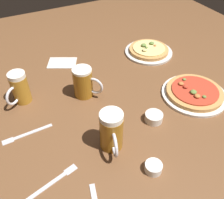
{
  "coord_description": "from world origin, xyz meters",
  "views": [
    {
      "loc": [
        -0.38,
        -0.75,
        0.77
      ],
      "look_at": [
        0.0,
        0.0,
        0.02
      ],
      "focal_mm": 39.87,
      "sensor_mm": 36.0,
      "label": 1
    }
  ],
  "objects_px": {
    "beer_mug_dark": "(84,83)",
    "napkin_folded": "(62,63)",
    "fork_left": "(50,184)",
    "pizza_plate_near": "(194,93)",
    "fork_spare": "(26,134)",
    "ramekin_sauce": "(153,167)",
    "beer_mug_amber": "(19,88)",
    "pizza_plate_far": "(149,51)",
    "ramekin_butter": "(154,117)",
    "beer_mug_pale": "(112,131)"
  },
  "relations": [
    {
      "from": "pizza_plate_near",
      "to": "ramekin_sauce",
      "type": "distance_m",
      "value": 0.47
    },
    {
      "from": "beer_mug_pale",
      "to": "ramekin_butter",
      "type": "distance_m",
      "value": 0.23
    },
    {
      "from": "beer_mug_pale",
      "to": "napkin_folded",
      "type": "distance_m",
      "value": 0.64
    },
    {
      "from": "beer_mug_pale",
      "to": "beer_mug_dark",
      "type": "bearing_deg",
      "value": 85.9
    },
    {
      "from": "pizza_plate_near",
      "to": "pizza_plate_far",
      "type": "xyz_separation_m",
      "value": [
        0.02,
        0.42,
        -0.0
      ]
    },
    {
      "from": "beer_mug_amber",
      "to": "ramekin_butter",
      "type": "relative_size",
      "value": 2.0
    },
    {
      "from": "pizza_plate_far",
      "to": "ramekin_butter",
      "type": "xyz_separation_m",
      "value": [
        -0.28,
        -0.47,
        0.0
      ]
    },
    {
      "from": "ramekin_sauce",
      "to": "beer_mug_dark",
      "type": "bearing_deg",
      "value": 96.7
    },
    {
      "from": "beer_mug_dark",
      "to": "napkin_folded",
      "type": "bearing_deg",
      "value": 91.79
    },
    {
      "from": "pizza_plate_near",
      "to": "napkin_folded",
      "type": "distance_m",
      "value": 0.72
    },
    {
      "from": "pizza_plate_near",
      "to": "fork_spare",
      "type": "height_order",
      "value": "pizza_plate_near"
    },
    {
      "from": "fork_spare",
      "to": "ramekin_sauce",
      "type": "bearing_deg",
      "value": -45.44
    },
    {
      "from": "beer_mug_pale",
      "to": "fork_spare",
      "type": "relative_size",
      "value": 0.83
    },
    {
      "from": "ramekin_butter",
      "to": "beer_mug_amber",
      "type": "bearing_deg",
      "value": 141.0
    },
    {
      "from": "beer_mug_amber",
      "to": "pizza_plate_far",
      "type": "bearing_deg",
      "value": 6.98
    },
    {
      "from": "beer_mug_dark",
      "to": "fork_left",
      "type": "relative_size",
      "value": 0.67
    },
    {
      "from": "beer_mug_pale",
      "to": "fork_left",
      "type": "height_order",
      "value": "beer_mug_pale"
    },
    {
      "from": "beer_mug_dark",
      "to": "ramekin_sauce",
      "type": "bearing_deg",
      "value": -83.3
    },
    {
      "from": "ramekin_butter",
      "to": "napkin_folded",
      "type": "height_order",
      "value": "ramekin_butter"
    },
    {
      "from": "beer_mug_amber",
      "to": "fork_left",
      "type": "xyz_separation_m",
      "value": [
        -0.01,
        -0.47,
        -0.07
      ]
    },
    {
      "from": "beer_mug_dark",
      "to": "ramekin_sauce",
      "type": "xyz_separation_m",
      "value": [
        0.06,
        -0.49,
        -0.06
      ]
    },
    {
      "from": "ramekin_sauce",
      "to": "fork_spare",
      "type": "bearing_deg",
      "value": 134.56
    },
    {
      "from": "pizza_plate_near",
      "to": "pizza_plate_far",
      "type": "bearing_deg",
      "value": 87.01
    },
    {
      "from": "napkin_folded",
      "to": "fork_left",
      "type": "relative_size",
      "value": 0.71
    },
    {
      "from": "beer_mug_dark",
      "to": "fork_spare",
      "type": "relative_size",
      "value": 0.72
    },
    {
      "from": "beer_mug_dark",
      "to": "fork_spare",
      "type": "bearing_deg",
      "value": -157.97
    },
    {
      "from": "ramekin_sauce",
      "to": "napkin_folded",
      "type": "height_order",
      "value": "ramekin_sauce"
    },
    {
      "from": "fork_left",
      "to": "beer_mug_dark",
      "type": "bearing_deg",
      "value": 53.47
    },
    {
      "from": "beer_mug_dark",
      "to": "ramekin_butter",
      "type": "bearing_deg",
      "value": -55.89
    },
    {
      "from": "pizza_plate_far",
      "to": "fork_spare",
      "type": "height_order",
      "value": "pizza_plate_far"
    },
    {
      "from": "pizza_plate_near",
      "to": "napkin_folded",
      "type": "bearing_deg",
      "value": 130.4
    },
    {
      "from": "beer_mug_dark",
      "to": "ramekin_sauce",
      "type": "distance_m",
      "value": 0.5
    },
    {
      "from": "beer_mug_dark",
      "to": "napkin_folded",
      "type": "relative_size",
      "value": 0.94
    },
    {
      "from": "pizza_plate_far",
      "to": "ramekin_sauce",
      "type": "xyz_separation_m",
      "value": [
        -0.42,
        -0.67,
        0.0
      ]
    },
    {
      "from": "beer_mug_amber",
      "to": "fork_spare",
      "type": "bearing_deg",
      "value": -98.99
    },
    {
      "from": "pizza_plate_far",
      "to": "fork_spare",
      "type": "distance_m",
      "value": 0.84
    },
    {
      "from": "beer_mug_amber",
      "to": "fork_left",
      "type": "relative_size",
      "value": 0.7
    },
    {
      "from": "ramekin_sauce",
      "to": "fork_left",
      "type": "relative_size",
      "value": 0.28
    },
    {
      "from": "beer_mug_amber",
      "to": "fork_left",
      "type": "height_order",
      "value": "beer_mug_amber"
    },
    {
      "from": "pizza_plate_far",
      "to": "ramekin_butter",
      "type": "distance_m",
      "value": 0.55
    },
    {
      "from": "beer_mug_dark",
      "to": "fork_spare",
      "type": "height_order",
      "value": "beer_mug_dark"
    },
    {
      "from": "beer_mug_amber",
      "to": "beer_mug_pale",
      "type": "distance_m",
      "value": 0.49
    },
    {
      "from": "beer_mug_pale",
      "to": "napkin_folded",
      "type": "height_order",
      "value": "beer_mug_pale"
    },
    {
      "from": "ramekin_sauce",
      "to": "fork_spare",
      "type": "height_order",
      "value": "ramekin_sauce"
    },
    {
      "from": "pizza_plate_near",
      "to": "beer_mug_pale",
      "type": "xyz_separation_m",
      "value": [
        -0.48,
        -0.09,
        0.07
      ]
    },
    {
      "from": "beer_mug_pale",
      "to": "napkin_folded",
      "type": "xyz_separation_m",
      "value": [
        0.01,
        0.64,
        -0.08
      ]
    },
    {
      "from": "beer_mug_dark",
      "to": "fork_left",
      "type": "height_order",
      "value": "beer_mug_dark"
    },
    {
      "from": "ramekin_sauce",
      "to": "ramekin_butter",
      "type": "bearing_deg",
      "value": 55.55
    },
    {
      "from": "pizza_plate_near",
      "to": "beer_mug_dark",
      "type": "bearing_deg",
      "value": 152.2
    },
    {
      "from": "beer_mug_amber",
      "to": "ramekin_butter",
      "type": "bearing_deg",
      "value": -39.0
    }
  ]
}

